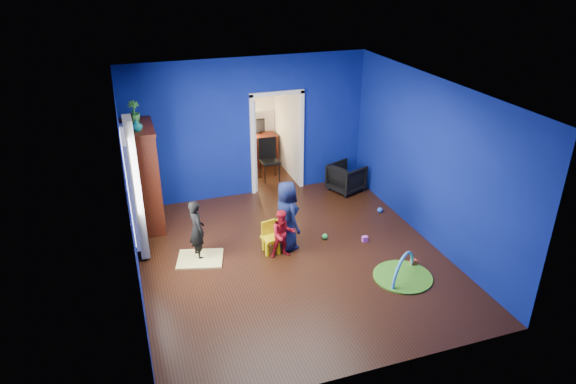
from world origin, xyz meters
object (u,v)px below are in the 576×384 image
object	(u,v)px
armchair	(346,178)
child_navy	(287,216)
study_desk	(258,150)
hopper_ball	(280,230)
child_black	(197,230)
kid_chair	(271,239)
play_mat	(403,277)
tv_armoire	(143,177)
toddler_red	(283,234)
folding_chair	(270,161)
crt_tv	(145,175)
vase	(136,125)

from	to	relation	value
armchair	child_navy	xyz separation A→B (m)	(-1.97, -1.83, 0.32)
child_navy	study_desk	xyz separation A→B (m)	(0.58, 3.89, -0.25)
hopper_ball	study_desk	bearing A→B (deg)	80.16
child_black	kid_chair	distance (m)	1.27
armchair	play_mat	world-z (taller)	armchair
child_black	tv_armoire	xyz separation A→B (m)	(-0.72, 1.46, 0.45)
tv_armoire	study_desk	size ratio (longest dim) A/B	2.23
tv_armoire	play_mat	bearing A→B (deg)	-40.07
study_desk	tv_armoire	bearing A→B (deg)	-141.50
child_black	toddler_red	xyz separation A→B (m)	(1.37, -0.44, -0.10)
folding_chair	crt_tv	bearing A→B (deg)	-155.22
crt_tv	vase	bearing A→B (deg)	-97.59
child_navy	kid_chair	bearing A→B (deg)	90.15
child_navy	play_mat	size ratio (longest dim) A/B	1.33
kid_chair	toddler_red	bearing A→B (deg)	-65.47
child_black	play_mat	size ratio (longest dim) A/B	1.13
child_navy	hopper_ball	xyz separation A→B (m)	(-0.05, 0.25, -0.42)
crt_tv	folding_chair	size ratio (longest dim) A/B	0.76
child_navy	vase	bearing A→B (deg)	48.56
tv_armoire	kid_chair	distance (m)	2.68
child_navy	tv_armoire	world-z (taller)	tv_armoire
toddler_red	kid_chair	distance (m)	0.31
play_mat	tv_armoire	bearing A→B (deg)	139.93
armchair	child_navy	distance (m)	2.71
armchair	kid_chair	bearing A→B (deg)	107.52
hopper_ball	study_desk	size ratio (longest dim) A/B	0.48
vase	play_mat	distance (m)	5.09
vase	toddler_red	bearing A→B (deg)	-37.53
tv_armoire	kid_chair	world-z (taller)	tv_armoire
child_navy	vase	size ratio (longest dim) A/B	6.04
child_navy	toddler_red	xyz separation A→B (m)	(-0.16, -0.26, -0.19)
play_mat	kid_chair	bearing A→B (deg)	141.36
hopper_ball	child_navy	bearing A→B (deg)	-78.69
vase	kid_chair	size ratio (longest dim) A/B	0.41
toddler_red	study_desk	distance (m)	4.21
hopper_ball	folding_chair	distance (m)	2.76
vase	tv_armoire	size ratio (longest dim) A/B	0.11
kid_chair	play_mat	xyz separation A→B (m)	(1.77, -1.42, -0.24)
child_navy	play_mat	world-z (taller)	child_navy
child_navy	vase	xyz separation A→B (m)	(-2.24, 1.34, 1.44)
tv_armoire	folding_chair	size ratio (longest dim) A/B	2.13
study_desk	play_mat	bearing A→B (deg)	-80.62
play_mat	child_navy	bearing A→B (deg)	134.84
child_navy	folding_chair	world-z (taller)	child_navy
armchair	kid_chair	world-z (taller)	armchair
child_black	folding_chair	distance (m)	3.46
study_desk	crt_tv	bearing A→B (deg)	-141.10
folding_chair	toddler_red	bearing A→B (deg)	-103.03
tv_armoire	play_mat	world-z (taller)	tv_armoire
kid_chair	hopper_ball	bearing A→B (deg)	37.87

